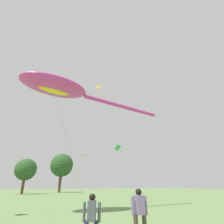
{
  "coord_description": "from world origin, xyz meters",
  "views": [
    {
      "loc": [
        -6.7,
        -3.45,
        1.8
      ],
      "look_at": [
        -0.23,
        6.84,
        6.9
      ],
      "focal_mm": 28.6,
      "sensor_mm": 36.0,
      "label": 1
    }
  ],
  "objects_px": {
    "tree_shrub_far": "(62,165)",
    "small_kite_diamond_red": "(117,149)",
    "person_brown_coat": "(140,210)",
    "small_kite_tiny_distant": "(99,92)",
    "big_show_kite": "(60,88)",
    "person_photographer": "(92,217)",
    "tree_pine_center": "(26,170)",
    "small_kite_stunt_black": "(82,156)"
  },
  "relations": [
    {
      "from": "person_brown_coat",
      "to": "tree_pine_center",
      "type": "bearing_deg",
      "value": 13.67
    },
    {
      "from": "big_show_kite",
      "to": "small_kite_tiny_distant",
      "type": "height_order",
      "value": "small_kite_tiny_distant"
    },
    {
      "from": "person_brown_coat",
      "to": "small_kite_tiny_distant",
      "type": "bearing_deg",
      "value": -7.77
    },
    {
      "from": "small_kite_stunt_black",
      "to": "tree_shrub_far",
      "type": "xyz_separation_m",
      "value": [
        9.01,
        38.85,
        2.72
      ]
    },
    {
      "from": "tree_shrub_far",
      "to": "tree_pine_center",
      "type": "relative_size",
      "value": 1.42
    },
    {
      "from": "person_photographer",
      "to": "tree_shrub_far",
      "type": "xyz_separation_m",
      "value": [
        16.52,
        58.0,
        7.74
      ]
    },
    {
      "from": "small_kite_tiny_distant",
      "to": "person_brown_coat",
      "type": "bearing_deg",
      "value": 33.48
    },
    {
      "from": "person_photographer",
      "to": "small_kite_tiny_distant",
      "type": "height_order",
      "value": "small_kite_tiny_distant"
    },
    {
      "from": "small_kite_tiny_distant",
      "to": "tree_shrub_far",
      "type": "height_order",
      "value": "small_kite_tiny_distant"
    },
    {
      "from": "person_brown_coat",
      "to": "person_photographer",
      "type": "height_order",
      "value": "person_brown_coat"
    },
    {
      "from": "tree_pine_center",
      "to": "person_brown_coat",
      "type": "bearing_deg",
      "value": -92.64
    },
    {
      "from": "small_kite_stunt_black",
      "to": "small_kite_diamond_red",
      "type": "distance_m",
      "value": 6.47
    },
    {
      "from": "small_kite_stunt_black",
      "to": "tree_shrub_far",
      "type": "relative_size",
      "value": 0.5
    },
    {
      "from": "person_brown_coat",
      "to": "small_kite_stunt_black",
      "type": "bearing_deg",
      "value": -0.04
    },
    {
      "from": "small_kite_diamond_red",
      "to": "person_brown_coat",
      "type": "bearing_deg",
      "value": 122.56
    },
    {
      "from": "big_show_kite",
      "to": "tree_shrub_far",
      "type": "height_order",
      "value": "tree_shrub_far"
    },
    {
      "from": "big_show_kite",
      "to": "person_brown_coat",
      "type": "relative_size",
      "value": 8.69
    },
    {
      "from": "small_kite_tiny_distant",
      "to": "tree_shrub_far",
      "type": "bearing_deg",
      "value": -128.16
    },
    {
      "from": "small_kite_diamond_red",
      "to": "tree_pine_center",
      "type": "bearing_deg",
      "value": -7.74
    },
    {
      "from": "small_kite_tiny_distant",
      "to": "tree_shrub_far",
      "type": "xyz_separation_m",
      "value": [
        3.26,
        32.61,
        -12.75
      ]
    },
    {
      "from": "tree_shrub_far",
      "to": "small_kite_diamond_red",
      "type": "bearing_deg",
      "value": -94.06
    },
    {
      "from": "person_photographer",
      "to": "small_kite_diamond_red",
      "type": "distance_m",
      "value": 24.49
    },
    {
      "from": "tree_shrub_far",
      "to": "tree_pine_center",
      "type": "bearing_deg",
      "value": -143.58
    },
    {
      "from": "person_brown_coat",
      "to": "small_kite_tiny_distant",
      "type": "xyz_separation_m",
      "value": [
        11.4,
        25.51,
        20.4
      ]
    },
    {
      "from": "person_photographer",
      "to": "tree_pine_center",
      "type": "xyz_separation_m",
      "value": [
        4.12,
        48.85,
        5.1
      ]
    },
    {
      "from": "tree_pine_center",
      "to": "tree_shrub_far",
      "type": "bearing_deg",
      "value": 36.42
    },
    {
      "from": "big_show_kite",
      "to": "person_photographer",
      "type": "height_order",
      "value": "big_show_kite"
    },
    {
      "from": "small_kite_stunt_black",
      "to": "small_kite_tiny_distant",
      "type": "height_order",
      "value": "small_kite_tiny_distant"
    },
    {
      "from": "tree_shrub_far",
      "to": "tree_pine_center",
      "type": "xyz_separation_m",
      "value": [
        -12.4,
        -9.15,
        -2.63
      ]
    },
    {
      "from": "person_photographer",
      "to": "small_kite_stunt_black",
      "type": "distance_m",
      "value": 21.17
    },
    {
      "from": "small_kite_diamond_red",
      "to": "small_kite_tiny_distant",
      "type": "distance_m",
      "value": 15.15
    },
    {
      "from": "small_kite_diamond_red",
      "to": "tree_shrub_far",
      "type": "xyz_separation_m",
      "value": [
        2.76,
        38.89,
        1.03
      ]
    },
    {
      "from": "person_photographer",
      "to": "small_kite_diamond_red",
      "type": "height_order",
      "value": "small_kite_diamond_red"
    },
    {
      "from": "person_photographer",
      "to": "small_kite_tiny_distant",
      "type": "relative_size",
      "value": 0.07
    },
    {
      "from": "person_brown_coat",
      "to": "tree_shrub_far",
      "type": "distance_m",
      "value": 60.42
    },
    {
      "from": "big_show_kite",
      "to": "small_kite_diamond_red",
      "type": "relative_size",
      "value": 1.82
    },
    {
      "from": "small_kite_tiny_distant",
      "to": "tree_pine_center",
      "type": "relative_size",
      "value": 2.62
    },
    {
      "from": "person_brown_coat",
      "to": "small_kite_tiny_distant",
      "type": "distance_m",
      "value": 34.6
    },
    {
      "from": "small_kite_tiny_distant",
      "to": "person_photographer",
      "type": "bearing_deg",
      "value": 29.97
    },
    {
      "from": "tree_pine_center",
      "to": "big_show_kite",
      "type": "bearing_deg",
      "value": -95.06
    },
    {
      "from": "tree_shrub_far",
      "to": "small_kite_tiny_distant",
      "type": "bearing_deg",
      "value": -95.71
    },
    {
      "from": "small_kite_diamond_red",
      "to": "big_show_kite",
      "type": "bearing_deg",
      "value": 102.99
    }
  ]
}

